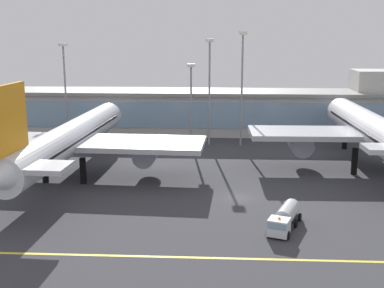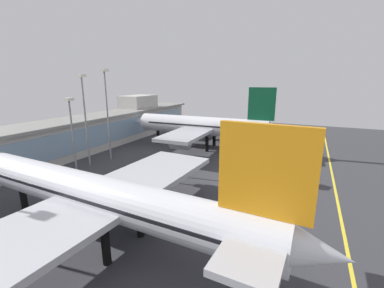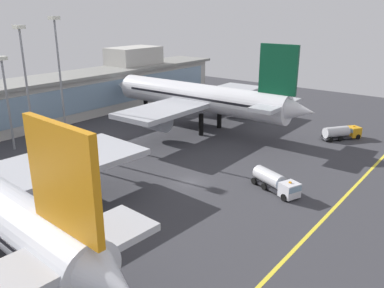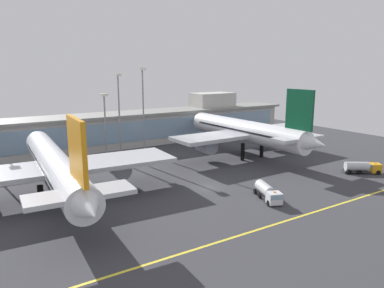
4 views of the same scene
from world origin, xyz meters
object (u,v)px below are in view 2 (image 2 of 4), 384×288
(apron_light_mast_far_east, at_px, (107,103))
(airliner_near_left, at_px, (103,197))
(airliner_near_right, at_px, (202,126))
(baggage_tug_near, at_px, (295,143))
(apron_light_mast_west, at_px, (71,122))
(fuel_tanker_truck, at_px, (290,175))
(apron_light_mast_east, at_px, (84,108))

(apron_light_mast_far_east, bearing_deg, airliner_near_left, -139.34)
(airliner_near_right, bearing_deg, baggage_tug_near, -156.48)
(airliner_near_left, relative_size, baggage_tug_near, 6.89)
(apron_light_mast_west, height_order, apron_light_mast_far_east, apron_light_mast_far_east)
(fuel_tanker_truck, relative_size, apron_light_mast_far_east, 0.36)
(fuel_tanker_truck, bearing_deg, apron_light_mast_far_east, -154.79)
(fuel_tanker_truck, xyz_separation_m, apron_light_mast_far_east, (-3.72, 49.88, 15.19))
(apron_light_mast_east, height_order, apron_light_mast_far_east, apron_light_mast_far_east)
(airliner_near_right, relative_size, apron_light_mast_west, 2.96)
(fuel_tanker_truck, distance_m, baggage_tug_near, 33.40)
(apron_light_mast_far_east, bearing_deg, apron_light_mast_west, 174.35)
(airliner_near_left, bearing_deg, apron_light_mast_west, -32.32)
(airliner_near_left, height_order, apron_light_mast_east, apron_light_mast_east)
(apron_light_mast_west, distance_m, apron_light_mast_far_east, 12.31)
(baggage_tug_near, bearing_deg, apron_light_mast_west, 168.81)
(airliner_near_right, xyz_separation_m, apron_light_mast_east, (-30.99, 20.26, 8.23))
(airliner_near_left, distance_m, airliner_near_right, 56.01)
(apron_light_mast_far_east, bearing_deg, airliner_near_right, -39.47)
(airliner_near_right, xyz_separation_m, apron_light_mast_far_east, (-23.63, 19.46, 9.10))
(airliner_near_left, bearing_deg, fuel_tanker_truck, -119.33)
(airliner_near_right, bearing_deg, apron_light_mast_far_east, 49.46)
(apron_light_mast_east, bearing_deg, fuel_tanker_truck, -77.67)
(baggage_tug_near, height_order, apron_light_mast_east, apron_light_mast_east)
(baggage_tug_near, height_order, apron_light_mast_west, apron_light_mast_west)
(baggage_tug_near, bearing_deg, fuel_tanker_truck, -143.73)
(apron_light_mast_west, distance_m, apron_light_mast_east, 5.27)
(fuel_tanker_truck, bearing_deg, airliner_near_left, -101.46)
(airliner_near_left, bearing_deg, apron_light_mast_far_east, -46.27)
(fuel_tanker_truck, distance_m, apron_light_mast_east, 53.82)
(baggage_tug_near, distance_m, apron_light_mast_east, 68.21)
(airliner_near_left, bearing_deg, baggage_tug_near, -104.31)
(apron_light_mast_east, bearing_deg, airliner_near_left, -131.02)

